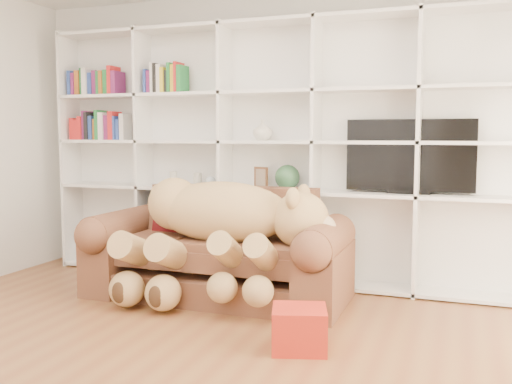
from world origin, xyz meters
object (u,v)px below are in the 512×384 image
at_px(tv, 410,157).
at_px(teddy_bear, 219,225).
at_px(gift_box, 299,329).
at_px(sofa, 219,256).

bearing_deg(tv, teddy_bear, -148.66).
xyz_separation_m(gift_box, tv, (0.51, 1.62, 1.04)).
distance_m(sofa, tv, 1.83).
relative_size(teddy_bear, gift_box, 4.98).
bearing_deg(teddy_bear, sofa, 107.26).
relative_size(sofa, tv, 2.02).
xyz_separation_m(teddy_bear, gift_box, (0.89, -0.76, -0.51)).
relative_size(teddy_bear, tv, 1.59).
relative_size(gift_box, tv, 0.32).
bearing_deg(teddy_bear, gift_box, -48.19).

